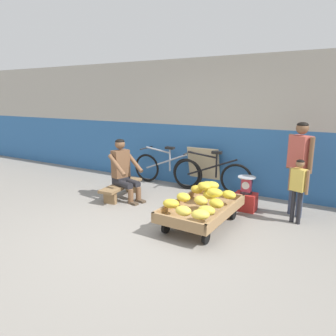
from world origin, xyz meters
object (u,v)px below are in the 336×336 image
object	(u,v)px
weighing_scale	(246,185)
bicycle_far_left	(211,175)
customer_adult	(299,159)
customer_child	(298,184)
sign_board	(204,168)
plastic_crate	(245,202)
low_bench	(121,188)
bicycle_near_left	(166,169)
banana_cart	(202,211)
vendor_seated	(124,170)

from	to	relation	value
weighing_scale	bicycle_far_left	world-z (taller)	bicycle_far_left
customer_adult	customer_child	xyz separation A→B (m)	(0.06, -0.33, -0.33)
sign_board	plastic_crate	bearing A→B (deg)	-36.25
low_bench	bicycle_near_left	size ratio (longest dim) A/B	0.68
banana_cart	plastic_crate	bearing A→B (deg)	69.53
weighing_scale	banana_cart	bearing A→B (deg)	-110.49
customer_child	bicycle_far_left	bearing A→B (deg)	154.85
bicycle_near_left	sign_board	bearing A→B (deg)	12.41
bicycle_far_left	sign_board	xyz separation A→B (m)	(-0.25, 0.20, 0.08)
banana_cart	customer_adult	distance (m)	1.78
bicycle_near_left	bicycle_far_left	world-z (taller)	same
low_bench	customer_child	world-z (taller)	customer_child
vendor_seated	weighing_scale	distance (m)	2.26
customer_adult	vendor_seated	bearing A→B (deg)	-166.19
low_bench	bicycle_near_left	world-z (taller)	bicycle_near_left
vendor_seated	sign_board	distance (m)	1.75
banana_cart	customer_child	distance (m)	1.52
plastic_crate	sign_board	bearing A→B (deg)	143.75
sign_board	bicycle_near_left	bearing A→B (deg)	-167.59
sign_board	customer_adult	xyz separation A→B (m)	(1.95, -0.69, 0.51)
bicycle_far_left	customer_child	bearing A→B (deg)	-25.15
banana_cart	vendor_seated	world-z (taller)	vendor_seated
low_bench	plastic_crate	bearing A→B (deg)	13.43
banana_cart	vendor_seated	xyz separation A→B (m)	(-1.81, 0.44, 0.33)
bicycle_far_left	customer_child	world-z (taller)	customer_child
vendor_seated	customer_adult	xyz separation A→B (m)	(2.96, 0.73, 0.38)
bicycle_far_left	customer_adult	world-z (taller)	customer_adult
bicycle_near_left	low_bench	bearing A→B (deg)	-102.46
vendor_seated	sign_board	world-z (taller)	vendor_seated
low_bench	plastic_crate	distance (m)	2.33
banana_cart	customer_adult	world-z (taller)	customer_adult
vendor_seated	plastic_crate	xyz separation A→B (m)	(2.19, 0.56, -0.42)
bicycle_near_left	bicycle_far_left	size ratio (longest dim) A/B	1.00
vendor_seated	customer_child	size ratio (longest dim) A/B	1.14
plastic_crate	low_bench	bearing A→B (deg)	-166.57
banana_cart	bicycle_far_left	bearing A→B (deg)	108.26
customer_child	weighing_scale	bearing A→B (deg)	168.90
sign_board	customer_child	size ratio (longest dim) A/B	0.88
banana_cart	low_bench	world-z (taller)	banana_cart
low_bench	sign_board	world-z (taller)	sign_board
sign_board	customer_child	world-z (taller)	customer_child
low_bench	sign_board	xyz separation A→B (m)	(1.10, 1.40, 0.24)
plastic_crate	sign_board	distance (m)	1.48
bicycle_far_left	banana_cart	bearing A→B (deg)	-71.74
low_bench	customer_child	bearing A→B (deg)	6.93
banana_cart	customer_adult	xyz separation A→B (m)	(1.15, 1.16, 0.71)
banana_cart	customer_adult	size ratio (longest dim) A/B	0.96
vendor_seated	plastic_crate	world-z (taller)	vendor_seated
weighing_scale	low_bench	bearing A→B (deg)	-166.60
plastic_crate	vendor_seated	bearing A→B (deg)	-165.52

